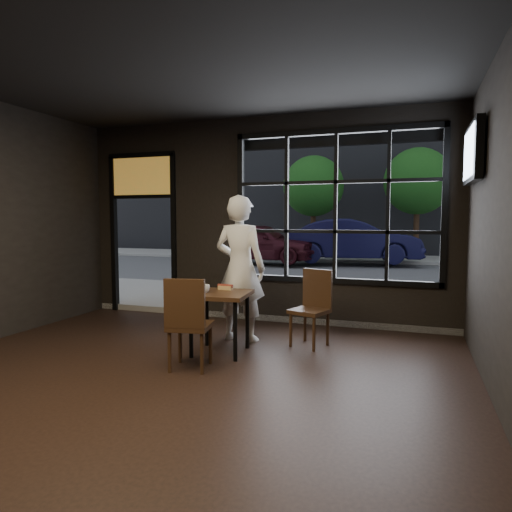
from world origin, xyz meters
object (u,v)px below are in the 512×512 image
at_px(chair_near, 190,323).
at_px(navy_car, 352,241).
at_px(man, 240,268).
at_px(cafe_table, 220,322).

relative_size(chair_near, navy_car, 0.22).
bearing_deg(man, navy_car, -86.08).
bearing_deg(chair_near, cafe_table, -107.50).
bearing_deg(chair_near, navy_car, -101.70).
distance_m(cafe_table, chair_near, 0.65).
height_order(chair_near, navy_car, navy_car).
xyz_separation_m(cafe_table, chair_near, (-0.08, -0.63, 0.13)).
relative_size(cafe_table, navy_car, 0.16).
bearing_deg(man, cafe_table, 92.90).
distance_m(cafe_table, man, 0.86).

